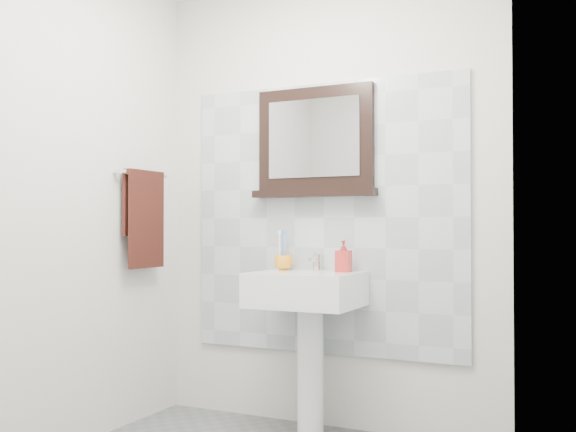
% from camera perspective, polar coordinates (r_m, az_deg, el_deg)
% --- Properties ---
extents(back_wall, '(2.00, 0.01, 2.50)m').
position_cam_1_polar(back_wall, '(3.75, 3.18, 1.38)').
color(back_wall, silver).
rests_on(back_wall, ground).
extents(front_wall, '(2.00, 0.01, 2.50)m').
position_cam_1_polar(front_wall, '(1.92, -22.98, 3.81)').
color(front_wall, silver).
rests_on(front_wall, ground).
extents(left_wall, '(0.01, 2.20, 2.50)m').
position_cam_1_polar(left_wall, '(3.40, -20.14, 1.70)').
color(left_wall, silver).
rests_on(left_wall, ground).
extents(right_wall, '(0.01, 2.20, 2.50)m').
position_cam_1_polar(right_wall, '(2.41, 15.17, 2.79)').
color(right_wall, silver).
rests_on(right_wall, ground).
extents(splashback, '(1.60, 0.02, 1.50)m').
position_cam_1_polar(splashback, '(3.74, 3.11, -0.15)').
color(splashback, '#B0BABF').
rests_on(splashback, back_wall).
extents(pedestal_sink, '(0.55, 0.44, 0.96)m').
position_cam_1_polar(pedestal_sink, '(3.57, 1.59, -7.72)').
color(pedestal_sink, white).
rests_on(pedestal_sink, ground).
extents(toothbrush_cup, '(0.13, 0.13, 0.08)m').
position_cam_1_polar(toothbrush_cup, '(3.75, -0.40, -3.96)').
color(toothbrush_cup, orange).
rests_on(toothbrush_cup, pedestal_sink).
extents(toothbrushes, '(0.05, 0.04, 0.21)m').
position_cam_1_polar(toothbrushes, '(3.75, -0.42, -2.70)').
color(toothbrushes, white).
rests_on(toothbrushes, toothbrush_cup).
extents(soap_dispenser, '(0.08, 0.08, 0.17)m').
position_cam_1_polar(soap_dispenser, '(3.59, 4.73, -3.40)').
color(soap_dispenser, '#B2142A').
rests_on(soap_dispenser, pedestal_sink).
extents(framed_mirror, '(0.72, 0.11, 0.61)m').
position_cam_1_polar(framed_mirror, '(3.76, 2.31, 6.05)').
color(framed_mirror, black).
rests_on(framed_mirror, back_wall).
extents(towel_bar, '(0.07, 0.40, 0.03)m').
position_cam_1_polar(towel_bar, '(3.90, -12.15, 3.49)').
color(towel_bar, silver).
rests_on(towel_bar, left_wall).
extents(hand_towel, '(0.06, 0.30, 0.55)m').
position_cam_1_polar(hand_towel, '(3.88, -12.07, 0.40)').
color(hand_towel, black).
rests_on(hand_towel, towel_bar).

